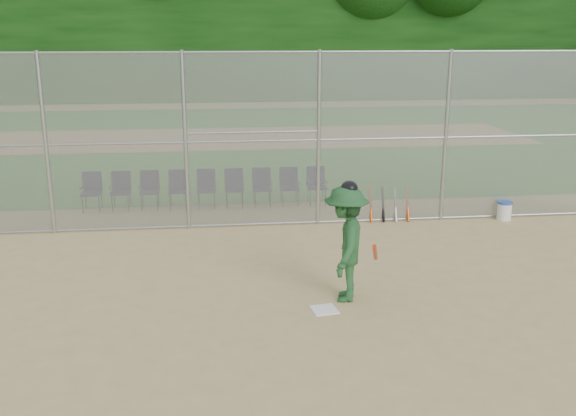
{
  "coord_description": "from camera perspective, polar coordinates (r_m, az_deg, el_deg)",
  "views": [
    {
      "loc": [
        -1.4,
        -9.3,
        4.36
      ],
      "look_at": [
        0.0,
        2.5,
        1.1
      ],
      "focal_mm": 40.0,
      "sensor_mm": 36.0,
      "label": 1
    }
  ],
  "objects": [
    {
      "name": "chair_5",
      "position": [
        16.59,
        -4.79,
        1.76
      ],
      "size": [
        0.54,
        0.52,
        0.96
      ],
      "primitive_type": null,
      "color": "#100E35",
      "rests_on": "ground"
    },
    {
      "name": "dirt_patch_far",
      "position": [
        27.68,
        -3.81,
        6.26
      ],
      "size": [
        24.0,
        24.0,
        0.0
      ],
      "primitive_type": "plane",
      "color": "tan",
      "rests_on": "ground"
    },
    {
      "name": "grass_strip",
      "position": [
        27.68,
        -3.81,
        6.25
      ],
      "size": [
        100.0,
        100.0,
        0.0
      ],
      "primitive_type": "plane",
      "color": "#296F21",
      "rests_on": "ground"
    },
    {
      "name": "ground",
      "position": [
        10.36,
        1.65,
        -9.54
      ],
      "size": [
        100.0,
        100.0,
        0.0
      ],
      "primitive_type": "plane",
      "color": "tan",
      "rests_on": "ground"
    },
    {
      "name": "backstop_fence",
      "position": [
        14.55,
        -1.17,
        6.28
      ],
      "size": [
        16.09,
        0.09,
        4.0
      ],
      "color": "gray",
      "rests_on": "ground"
    },
    {
      "name": "chair_6",
      "position": [
        16.63,
        -2.32,
        1.83
      ],
      "size": [
        0.54,
        0.52,
        0.96
      ],
      "primitive_type": null,
      "color": "#100E35",
      "rests_on": "ground"
    },
    {
      "name": "chair_4",
      "position": [
        16.58,
        -7.27,
        1.69
      ],
      "size": [
        0.54,
        0.52,
        0.96
      ],
      "primitive_type": null,
      "color": "#100E35",
      "rests_on": "ground"
    },
    {
      "name": "batter_at_plate",
      "position": [
        10.67,
        5.15,
        -3.11
      ],
      "size": [
        1.07,
        1.48,
        2.05
      ],
      "color": "#205128",
      "rests_on": "ground"
    },
    {
      "name": "chair_3",
      "position": [
        16.61,
        -9.75,
        1.61
      ],
      "size": [
        0.54,
        0.52,
        0.96
      ],
      "primitive_type": null,
      "color": "#100E35",
      "rests_on": "ground"
    },
    {
      "name": "chair_8",
      "position": [
        16.79,
        2.57,
        1.97
      ],
      "size": [
        0.54,
        0.52,
        0.96
      ],
      "primitive_type": null,
      "color": "#100E35",
      "rests_on": "ground"
    },
    {
      "name": "chair_7",
      "position": [
        16.69,
        0.14,
        1.9
      ],
      "size": [
        0.54,
        0.52,
        0.96
      ],
      "primitive_type": null,
      "color": "#100E35",
      "rests_on": "ground"
    },
    {
      "name": "chair_2",
      "position": [
        16.66,
        -12.21,
        1.52
      ],
      "size": [
        0.54,
        0.52,
        0.96
      ],
      "primitive_type": null,
      "color": "#100E35",
      "rests_on": "ground"
    },
    {
      "name": "chair_1",
      "position": [
        16.75,
        -14.65,
        1.44
      ],
      "size": [
        0.54,
        0.52,
        0.96
      ],
      "primitive_type": null,
      "color": "#100E35",
      "rests_on": "ground"
    },
    {
      "name": "water_cooler",
      "position": [
        16.26,
        18.67,
        -0.2
      ],
      "size": [
        0.36,
        0.36,
        0.45
      ],
      "color": "white",
      "rests_on": "ground"
    },
    {
      "name": "spare_bats",
      "position": [
        15.45,
        8.98,
        0.33
      ],
      "size": [
        0.96,
        0.39,
        0.83
      ],
      "color": "#D84C14",
      "rests_on": "ground"
    },
    {
      "name": "home_plate",
      "position": [
        10.56,
        3.24,
        -9.0
      ],
      "size": [
        0.46,
        0.46,
        0.02
      ],
      "primitive_type": "cube",
      "rotation": [
        0.0,
        0.0,
        0.15
      ],
      "color": "white",
      "rests_on": "ground"
    },
    {
      "name": "treeline",
      "position": [
        29.35,
        -4.23,
        17.52
      ],
      "size": [
        81.0,
        60.0,
        11.0
      ],
      "color": "black",
      "rests_on": "ground"
    },
    {
      "name": "chair_0",
      "position": [
        16.86,
        -17.07,
        1.35
      ],
      "size": [
        0.54,
        0.52,
        0.96
      ],
      "primitive_type": null,
      "color": "#100E35",
      "rests_on": "ground"
    }
  ]
}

